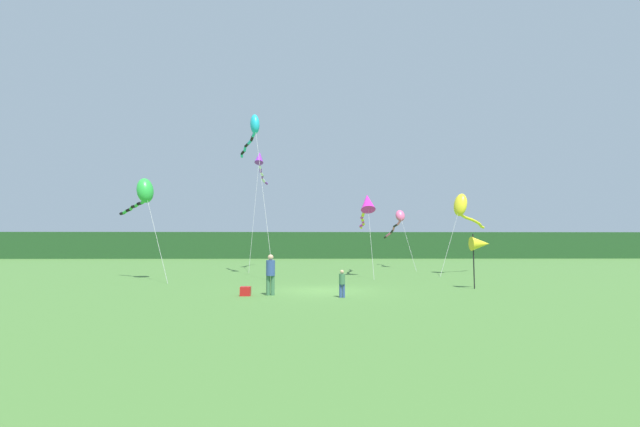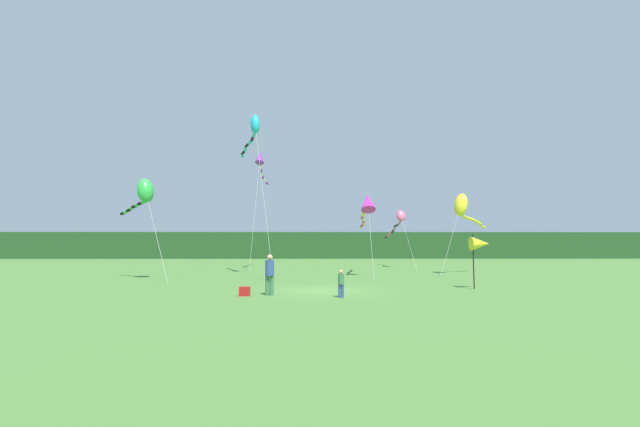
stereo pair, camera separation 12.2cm
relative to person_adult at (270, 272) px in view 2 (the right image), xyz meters
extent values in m
plane|color=#477533|center=(2.25, 1.71, -0.97)|extent=(120.00, 120.00, 0.00)
cube|color=#234C23|center=(2.25, 46.71, 1.09)|extent=(108.00, 3.46, 4.10)
cylinder|color=#3F724C|center=(-0.09, 0.00, -0.55)|extent=(0.17, 0.17, 0.83)
cylinder|color=#3F724C|center=(0.09, 0.00, -0.55)|extent=(0.17, 0.17, 0.83)
cylinder|color=#334C8C|center=(0.00, 0.00, 0.19)|extent=(0.38, 0.38, 0.66)
sphere|color=tan|center=(0.00, 0.00, 0.64)|extent=(0.24, 0.24, 0.24)
cylinder|color=#334C8C|center=(2.94, -0.79, -0.70)|extent=(0.11, 0.11, 0.54)
cylinder|color=#334C8C|center=(3.06, -0.79, -0.70)|extent=(0.11, 0.11, 0.54)
cylinder|color=#3F724C|center=(3.00, -0.79, -0.22)|extent=(0.25, 0.25, 0.42)
sphere|color=tan|center=(3.00, -0.79, 0.07)|extent=(0.16, 0.16, 0.16)
cube|color=red|center=(-1.03, -0.16, -0.77)|extent=(0.43, 0.36, 0.38)
cylinder|color=black|center=(9.70, 2.39, 0.37)|extent=(0.06, 0.06, 2.67)
cone|color=yellow|center=(10.05, 2.39, 1.23)|extent=(0.90, 0.70, 0.70)
cylinder|color=#B2B2B2|center=(-2.99, 15.75, 3.95)|extent=(0.18, 4.10, 9.84)
cone|color=purple|center=(-2.91, 17.79, 8.87)|extent=(0.82, 1.17, 1.32)
cylinder|color=purple|center=(-2.94, 18.16, 8.37)|extent=(0.26, 0.77, 0.30)
cylinder|color=white|center=(-2.99, 18.89, 8.25)|extent=(0.23, 0.78, 0.35)
cylinder|color=purple|center=(-3.03, 19.62, 8.06)|extent=(0.26, 0.80, 0.42)
cylinder|color=white|center=(-3.01, 20.35, 7.86)|extent=(0.30, 0.80, 0.38)
cylinder|color=purple|center=(-3.04, 21.07, 7.69)|extent=(0.35, 0.80, 0.35)
cylinder|color=white|center=(-3.03, 21.78, 7.49)|extent=(0.37, 0.82, 0.43)
cylinder|color=purple|center=(-2.87, 22.50, 7.32)|extent=(0.36, 0.78, 0.30)
cylinder|color=#B2B2B2|center=(5.56, 8.77, 1.56)|extent=(0.02, 2.60, 5.07)
cone|color=#E026B2|center=(5.56, 10.06, 4.09)|extent=(1.00, 1.45, 1.55)
cylinder|color=#E026B2|center=(5.47, 10.43, 3.54)|extent=(0.38, 0.81, 0.33)
cylinder|color=yellow|center=(5.40, 11.17, 3.37)|extent=(0.22, 0.81, 0.39)
cylinder|color=#E026B2|center=(5.41, 11.91, 3.21)|extent=(0.21, 0.78, 0.31)
cylinder|color=yellow|center=(5.50, 12.65, 3.09)|extent=(0.37, 0.81, 0.32)
cylinder|color=#E026B2|center=(5.64, 13.39, 2.96)|extent=(0.31, 0.80, 0.33)
cylinder|color=yellow|center=(5.76, 14.12, 2.85)|extent=(0.34, 0.80, 0.30)
cylinder|color=#E026B2|center=(5.75, 14.86, 2.74)|extent=(0.36, 0.81, 0.32)
cylinder|color=yellow|center=(5.74, 15.59, 2.63)|extent=(0.34, 0.80, 0.29)
cylinder|color=#B2B2B2|center=(11.45, 10.71, 1.56)|extent=(2.29, 2.11, 5.06)
ellipsoid|color=yellow|center=(12.58, 11.75, 4.09)|extent=(1.60, 1.58, 1.91)
cylinder|color=yellow|center=(12.72, 11.93, 3.34)|extent=(0.46, 0.51, 0.28)
cylinder|color=yellow|center=(13.00, 12.29, 3.27)|extent=(0.45, 0.50, 0.26)
cylinder|color=yellow|center=(13.31, 12.60, 3.20)|extent=(0.51, 0.46, 0.28)
cylinder|color=yellow|center=(13.69, 12.86, 3.11)|extent=(0.52, 0.42, 0.28)
cylinder|color=yellow|center=(14.06, 13.10, 3.02)|extent=(0.52, 0.46, 0.30)
cylinder|color=yellow|center=(14.43, 13.37, 2.89)|extent=(0.53, 0.46, 0.33)
cylinder|color=yellow|center=(14.74, 13.69, 2.79)|extent=(0.44, 0.51, 0.27)
cylinder|color=yellow|center=(14.99, 14.06, 2.68)|extent=(0.45, 0.54, 0.33)
cylinder|color=yellow|center=(15.27, 14.41, 2.58)|extent=(0.47, 0.49, 0.25)
cylinder|color=#B2B2B2|center=(10.11, 17.83, 1.46)|extent=(0.26, 4.67, 4.87)
ellipsoid|color=#E5598C|center=(9.99, 20.15, 3.89)|extent=(0.91, 1.11, 1.31)
cylinder|color=#E5598C|center=(9.98, 20.65, 3.28)|extent=(0.22, 1.05, 0.49)
cylinder|color=black|center=(9.88, 21.63, 3.05)|extent=(0.37, 1.04, 0.35)
cylinder|color=#E5598C|center=(9.85, 22.61, 2.84)|extent=(0.32, 1.06, 0.48)
cylinder|color=black|center=(9.89, 23.60, 2.56)|extent=(0.25, 1.05, 0.47)
cylinder|color=#E5598C|center=(9.72, 24.57, 2.25)|extent=(0.50, 1.07, 0.52)
cylinder|color=black|center=(9.57, 25.54, 2.01)|extent=(0.23, 1.03, 0.36)
cylinder|color=#B2B2B2|center=(-1.39, 8.52, 4.39)|extent=(1.90, 4.66, 10.71)
ellipsoid|color=#1EB7CC|center=(-2.33, 10.83, 9.74)|extent=(1.06, 1.39, 1.69)
cylinder|color=#1EB7CC|center=(-2.44, 11.16, 9.09)|extent=(0.42, 0.74, 0.28)
cylinder|color=black|center=(-2.66, 11.81, 8.98)|extent=(0.41, 0.76, 0.34)
cylinder|color=#1EB7CC|center=(-2.92, 12.45, 8.87)|extent=(0.49, 0.73, 0.28)
cylinder|color=black|center=(-3.23, 13.06, 8.79)|extent=(0.51, 0.72, 0.27)
cylinder|color=#1EB7CC|center=(-3.49, 13.70, 8.67)|extent=(0.39, 0.77, 0.38)
cylinder|color=black|center=(-3.74, 14.34, 8.52)|extent=(0.52, 0.73, 0.31)
cylinder|color=#1EB7CC|center=(-3.96, 14.98, 8.42)|extent=(0.31, 0.74, 0.29)
cylinder|color=#B2B2B2|center=(-7.40, 6.46, 1.78)|extent=(2.39, 2.30, 5.50)
ellipsoid|color=green|center=(-8.58, 7.60, 4.53)|extent=(1.71, 1.70, 1.83)
cylinder|color=green|center=(-8.73, 7.73, 3.84)|extent=(0.47, 0.45, 0.29)
cylinder|color=black|center=(-9.04, 7.99, 3.76)|extent=(0.46, 0.41, 0.24)
cylinder|color=green|center=(-9.33, 8.26, 3.69)|extent=(0.45, 0.47, 0.29)
cylinder|color=black|center=(-9.64, 8.52, 3.62)|extent=(0.47, 0.40, 0.25)
cylinder|color=green|center=(-9.92, 8.80, 3.54)|extent=(0.42, 0.49, 0.30)
cylinder|color=black|center=(-10.20, 9.07, 3.45)|extent=(0.48, 0.41, 0.28)
cylinder|color=green|center=(-10.53, 9.31, 3.34)|extent=(0.48, 0.45, 0.32)
cylinder|color=black|center=(-10.84, 9.56, 3.26)|extent=(0.46, 0.42, 0.24)
camera|label=1|loc=(1.80, -17.43, 1.18)|focal=22.72mm
camera|label=2|loc=(1.92, -17.43, 1.18)|focal=22.72mm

